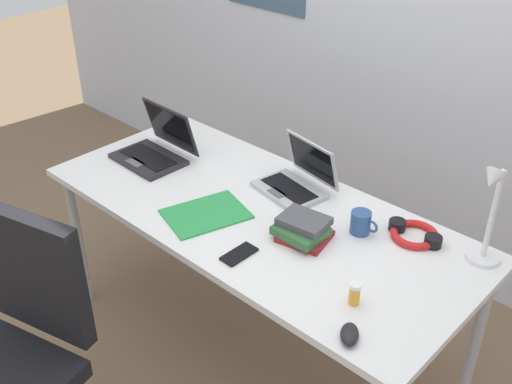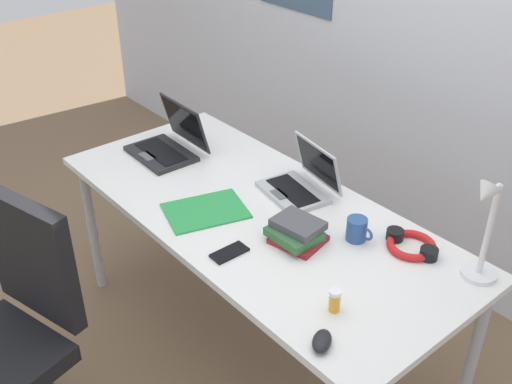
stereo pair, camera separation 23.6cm
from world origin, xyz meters
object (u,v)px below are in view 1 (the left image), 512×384
at_px(desk_lamp, 489,216).
at_px(computer_mouse, 350,334).
at_px(laptop_far_corner, 296,181).
at_px(paper_folder_near_mouse, 206,214).
at_px(coffee_mug, 361,223).
at_px(book_stack, 303,229).
at_px(cell_phone, 239,254).
at_px(office_chair, 17,375).
at_px(headphones, 415,234).
at_px(laptop_back_right, 155,149).
at_px(pill_bottle, 355,293).

distance_m(desk_lamp, computer_mouse, 0.64).
bearing_deg(laptop_far_corner, paper_folder_near_mouse, -109.21).
distance_m(desk_lamp, coffee_mug, 0.45).
xyz_separation_m(desk_lamp, book_stack, (-0.54, -0.30, -0.16)).
height_order(cell_phone, coffee_mug, coffee_mug).
relative_size(paper_folder_near_mouse, office_chair, 0.32).
xyz_separation_m(headphones, paper_folder_near_mouse, (-0.67, -0.42, -0.01)).
height_order(desk_lamp, book_stack, desk_lamp).
distance_m(laptop_back_right, coffee_mug, 1.03).
bearing_deg(laptop_far_corner, coffee_mug, -11.00).
xyz_separation_m(pill_bottle, coffee_mug, (-0.21, 0.34, 0.00)).
distance_m(laptop_far_corner, coffee_mug, 0.38).
bearing_deg(laptop_back_right, headphones, 12.26).
height_order(laptop_back_right, headphones, laptop_back_right).
height_order(cell_phone, paper_folder_near_mouse, cell_phone).
bearing_deg(laptop_back_right, coffee_mug, 8.31).
height_order(laptop_far_corner, book_stack, laptop_far_corner).
bearing_deg(book_stack, headphones, 43.48).
height_order(computer_mouse, coffee_mug, coffee_mug).
height_order(cell_phone, book_stack, book_stack).
relative_size(book_stack, paper_folder_near_mouse, 0.68).
xyz_separation_m(desk_lamp, cell_phone, (-0.64, -0.54, -0.19)).
relative_size(laptop_far_corner, coffee_mug, 2.87).
distance_m(laptop_back_right, laptop_far_corner, 0.68).
height_order(laptop_back_right, pill_bottle, laptop_back_right).
relative_size(pill_bottle, office_chair, 0.08).
distance_m(laptop_back_right, pill_bottle, 1.25).
distance_m(pill_bottle, book_stack, 0.38).
bearing_deg(computer_mouse, coffee_mug, 88.60).
bearing_deg(coffee_mug, book_stack, -127.47).
height_order(pill_bottle, coffee_mug, coffee_mug).
bearing_deg(paper_folder_near_mouse, laptop_back_right, 162.27).
distance_m(desk_lamp, pill_bottle, 0.53).
distance_m(paper_folder_near_mouse, coffee_mug, 0.60).
bearing_deg(office_chair, paper_folder_near_mouse, 81.10).
xyz_separation_m(headphones, office_chair, (-0.80, -1.23, -0.36)).
bearing_deg(laptop_back_right, laptop_far_corner, 18.91).
xyz_separation_m(cell_phone, coffee_mug, (0.23, 0.41, 0.04)).
distance_m(book_stack, office_chair, 1.13).
bearing_deg(coffee_mug, laptop_back_right, -171.69).
bearing_deg(office_chair, computer_mouse, 34.65).
relative_size(laptop_back_right, paper_folder_near_mouse, 1.05).
bearing_deg(laptop_far_corner, desk_lamp, 3.89).
bearing_deg(office_chair, coffee_mug, 60.41).
bearing_deg(book_stack, laptop_back_right, 178.29).
xyz_separation_m(laptop_back_right, coffee_mug, (1.02, 0.15, -0.00)).
bearing_deg(desk_lamp, computer_mouse, -100.76).
distance_m(laptop_far_corner, paper_folder_near_mouse, 0.41).
distance_m(laptop_back_right, cell_phone, 0.83).
bearing_deg(office_chair, book_stack, 62.04).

